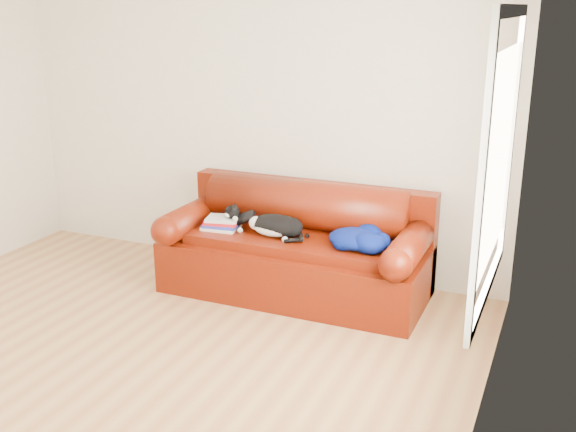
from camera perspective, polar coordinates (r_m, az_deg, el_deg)
name	(u,v)px	position (r m, az deg, el deg)	size (l,w,h in m)	color
ground	(121,362)	(4.67, -13.97, -11.88)	(4.50, 4.50, 0.00)	#96613C
room_shell	(119,110)	(4.08, -14.13, 8.73)	(4.52, 4.02, 2.61)	beige
sofa_base	(295,265)	(5.46, 0.60, -4.19)	(2.10, 0.90, 0.50)	#380A02
sofa_back	(307,221)	(5.57, 1.58, -0.43)	(2.10, 1.01, 0.88)	#380A02
book_stack	(222,223)	(5.52, -5.60, -0.61)	(0.30, 0.26, 0.10)	#EEE9CE
cat	(275,226)	(5.30, -1.08, -0.85)	(0.61, 0.25, 0.22)	black
blanket	(358,238)	(5.11, 5.96, -1.86)	(0.53, 0.50, 0.16)	#02083F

